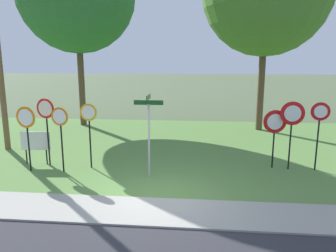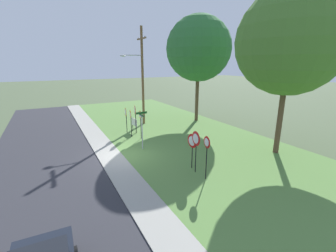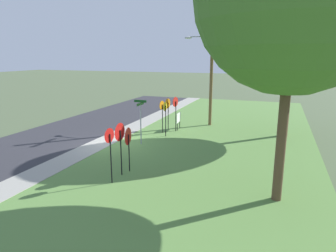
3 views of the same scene
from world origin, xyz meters
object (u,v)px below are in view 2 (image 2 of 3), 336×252
(yield_sign_near_left, at_px, (196,142))
(stop_sign_near_left, at_px, (131,118))
(utility_pole, at_px, (141,74))
(stop_sign_far_center, at_px, (135,113))
(yield_sign_far_left, at_px, (207,148))
(notice_board, at_px, (134,123))
(oak_tree_left, at_px, (199,49))
(yield_sign_near_right, at_px, (192,143))
(stop_sign_far_left, at_px, (126,115))
(stop_sign_near_right, at_px, (140,119))
(street_name_post, at_px, (142,127))
(oak_tree_right, at_px, (290,42))

(yield_sign_near_left, bearing_deg, stop_sign_near_left, -169.26)
(utility_pole, bearing_deg, stop_sign_far_center, -32.46)
(yield_sign_far_left, height_order, notice_board, yield_sign_far_left)
(notice_board, xyz_separation_m, oak_tree_left, (-0.87, 7.48, 6.66))
(yield_sign_near_left, height_order, yield_sign_near_right, yield_sign_near_left)
(stop_sign_near_left, bearing_deg, yield_sign_near_left, 16.71)
(stop_sign_far_left, distance_m, yield_sign_near_left, 9.25)
(stop_sign_far_left, bearing_deg, stop_sign_near_right, 24.71)
(street_name_post, bearing_deg, oak_tree_left, 122.05)
(yield_sign_near_left, xyz_separation_m, oak_tree_right, (0.13, 6.82, 5.52))
(utility_pole, bearing_deg, stop_sign_near_left, -34.39)
(stop_sign_far_left, relative_size, oak_tree_left, 0.21)
(stop_sign_far_left, height_order, yield_sign_near_right, stop_sign_far_left)
(stop_sign_near_left, distance_m, stop_sign_far_left, 1.21)
(stop_sign_far_left, height_order, utility_pole, utility_pole)
(stop_sign_far_left, bearing_deg, oak_tree_right, 49.40)
(yield_sign_near_left, relative_size, oak_tree_left, 0.23)
(street_name_post, bearing_deg, yield_sign_far_left, 12.41)
(stop_sign_near_right, xyz_separation_m, stop_sign_far_left, (-2.03, -0.57, -0.01))
(stop_sign_far_center, xyz_separation_m, yield_sign_far_left, (9.76, 0.37, -0.02))
(stop_sign_far_center, bearing_deg, oak_tree_left, 111.80)
(stop_sign_near_left, height_order, oak_tree_left, oak_tree_left)
(stop_sign_near_right, distance_m, oak_tree_right, 11.78)
(yield_sign_far_left, bearing_deg, stop_sign_far_left, -166.43)
(stop_sign_near_right, xyz_separation_m, notice_board, (-2.19, 0.23, -0.86))
(stop_sign_near_left, bearing_deg, oak_tree_left, 114.38)
(stop_sign_near_left, relative_size, yield_sign_near_left, 0.94)
(stop_sign_far_center, relative_size, yield_sign_near_left, 1.02)
(stop_sign_near_left, xyz_separation_m, stop_sign_far_center, (-0.84, 0.71, 0.17))
(stop_sign_far_center, height_order, oak_tree_left, oak_tree_left)
(stop_sign_far_left, height_order, oak_tree_right, oak_tree_right)
(yield_sign_near_left, relative_size, oak_tree_right, 0.23)
(stop_sign_near_left, height_order, stop_sign_near_right, stop_sign_near_right)
(yield_sign_near_left, bearing_deg, stop_sign_far_center, -174.57)
(oak_tree_left, bearing_deg, yield_sign_near_right, -36.27)
(notice_board, relative_size, oak_tree_left, 0.12)
(utility_pole, relative_size, oak_tree_left, 0.88)
(street_name_post, bearing_deg, yield_sign_near_right, 17.57)
(stop_sign_far_left, relative_size, street_name_post, 0.83)
(oak_tree_right, bearing_deg, yield_sign_near_right, -95.77)
(stop_sign_near_left, distance_m, oak_tree_left, 10.36)
(notice_board, height_order, oak_tree_right, oak_tree_right)
(stop_sign_far_left, distance_m, notice_board, 1.18)
(stop_sign_near_right, height_order, yield_sign_near_left, yield_sign_near_left)
(stop_sign_near_right, height_order, yield_sign_far_left, yield_sign_far_left)
(notice_board, distance_m, oak_tree_right, 13.52)
(oak_tree_left, bearing_deg, street_name_post, -57.82)
(stop_sign_far_center, relative_size, yield_sign_near_right, 1.17)
(notice_board, bearing_deg, street_name_post, -17.02)
(notice_board, xyz_separation_m, oak_tree_right, (9.47, 7.09, 6.54))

